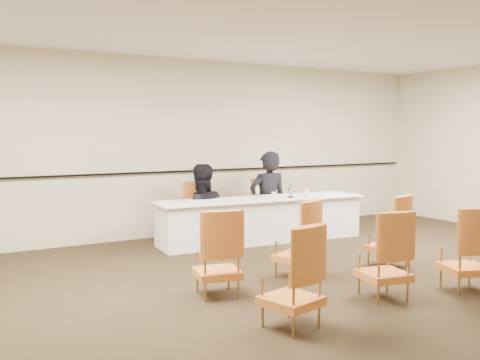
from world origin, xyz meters
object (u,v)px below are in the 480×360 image
(panelist_second, at_px, (201,218))
(aud_chair_back_left, at_px, (291,276))
(panelist_second_chair, at_px, (201,211))
(water_bottle, at_px, (257,192))
(aud_chair_back_right, at_px, (466,248))
(drinking_glass, at_px, (273,195))
(microphone, at_px, (290,189))
(panelist_main, at_px, (268,205))
(aud_chair_front_left, at_px, (217,252))
(aud_chair_front_mid, at_px, (297,239))
(aud_chair_back_mid, at_px, (384,254))
(panel_table, at_px, (262,220))
(panelist_main_chair, at_px, (268,206))
(coffee_cup, at_px, (306,193))
(aud_chair_front_right, at_px, (388,231))

(panelist_second, bearing_deg, aud_chair_back_left, 87.79)
(panelist_second_chair, relative_size, water_bottle, 4.35)
(aud_chair_back_right, bearing_deg, panelist_second_chair, 127.60)
(panelist_second, bearing_deg, drinking_glass, 158.81)
(microphone, relative_size, aud_chair_back_right, 0.29)
(panelist_main, height_order, aud_chair_front_left, panelist_main)
(panelist_second, height_order, aud_chair_back_right, panelist_second)
(panelist_second, distance_m, panelist_second_chair, 0.12)
(microphone, height_order, water_bottle, microphone)
(aud_chair_front_mid, height_order, aud_chair_back_mid, same)
(panel_table, height_order, drinking_glass, drinking_glass)
(panel_table, bearing_deg, panelist_second_chair, 147.97)
(panelist_main_chair, bearing_deg, water_bottle, -131.78)
(aud_chair_front_mid, relative_size, aud_chair_back_mid, 1.00)
(panelist_main_chair, relative_size, coffee_cup, 7.32)
(panelist_main, bearing_deg, aud_chair_front_right, 100.17)
(panelist_second, height_order, panelist_second_chair, panelist_second)
(water_bottle, distance_m, aud_chair_back_right, 3.48)
(panelist_second, xyz_separation_m, water_bottle, (0.70, -0.63, 0.46))
(panelist_second_chair, bearing_deg, microphone, -27.51)
(panel_table, relative_size, aud_chair_front_right, 3.68)
(aud_chair_back_right, bearing_deg, aud_chair_front_right, 107.60)
(panelist_second_chair, xyz_separation_m, aud_chair_back_mid, (0.29, -3.79, 0.00))
(aud_chair_front_right, height_order, aud_chair_back_right, same)
(aud_chair_front_left, bearing_deg, water_bottle, 61.71)
(coffee_cup, distance_m, aud_chair_back_left, 4.15)
(panelist_second, xyz_separation_m, aud_chair_front_mid, (-0.01, -2.66, 0.12))
(panelist_second_chair, bearing_deg, coffee_cup, -22.32)
(panelist_main, xyz_separation_m, microphone, (-0.02, -0.68, 0.34))
(microphone, xyz_separation_m, aud_chair_front_mid, (-1.25, -1.88, -0.36))
(panelist_main, bearing_deg, aud_chair_front_mid, 72.20)
(water_bottle, xyz_separation_m, drinking_glass, (0.29, -0.03, -0.06))
(panel_table, bearing_deg, aud_chair_front_left, -126.98)
(panelist_second, bearing_deg, panelist_second_chair, -167.37)
(aud_chair_front_left, relative_size, aud_chair_back_left, 1.00)
(coffee_cup, relative_size, aud_chair_back_mid, 0.14)
(water_bottle, bearing_deg, aud_chair_back_mid, -97.43)
(panelist_main, xyz_separation_m, aud_chair_front_mid, (-1.27, -2.56, -0.02))
(panelist_second_chair, distance_m, aud_chair_front_left, 3.06)
(panelist_second, relative_size, aud_chair_front_left, 1.88)
(panelist_main_chair, distance_m, microphone, 0.77)
(panelist_second, relative_size, aud_chair_back_mid, 1.88)
(panelist_main, distance_m, aud_chair_front_left, 3.65)
(aud_chair_front_left, bearing_deg, aud_chair_back_right, -13.99)
(panelist_second_chair, height_order, aud_chair_front_mid, same)
(drinking_glass, height_order, aud_chair_back_left, aud_chair_back_left)
(panelist_main_chair, distance_m, panelist_second, 1.27)
(aud_chair_front_mid, relative_size, aud_chair_back_right, 1.00)
(aud_chair_front_right, relative_size, aud_chair_back_left, 1.00)
(coffee_cup, bearing_deg, panel_table, 165.36)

